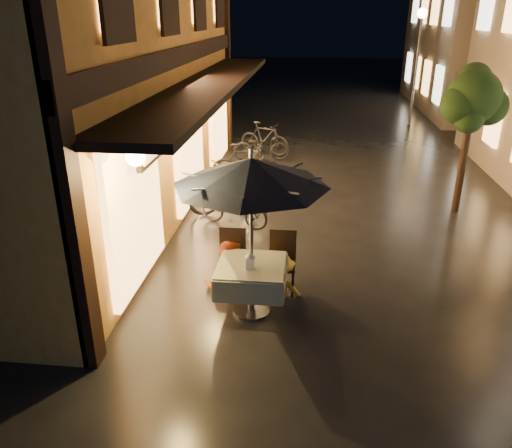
# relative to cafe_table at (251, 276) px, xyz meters

# --- Properties ---
(ground) EXTENTS (90.00, 90.00, 0.00)m
(ground) POSITION_rel_cafe_table_xyz_m (1.63, 0.00, -0.59)
(ground) COLOR black
(ground) RESTS_ON ground
(west_building) EXTENTS (5.90, 11.40, 7.40)m
(west_building) POSITION_rel_cafe_table_xyz_m (-4.10, 4.00, 3.12)
(west_building) COLOR gold
(west_building) RESTS_ON ground
(east_building_far) EXTENTS (7.30, 10.30, 7.30)m
(east_building_far) POSITION_rel_cafe_table_xyz_m (9.12, 18.00, 3.07)
(east_building_far) COLOR #A89788
(east_building_far) RESTS_ON ground
(street_tree) EXTENTS (1.43, 1.20, 3.15)m
(street_tree) POSITION_rel_cafe_table_xyz_m (4.04, 4.51, 1.83)
(street_tree) COLOR black
(street_tree) RESTS_ON ground
(streetlamp_far) EXTENTS (0.36, 0.36, 4.23)m
(streetlamp_far) POSITION_rel_cafe_table_xyz_m (4.63, 14.00, 2.33)
(streetlamp_far) COLOR #59595E
(streetlamp_far) RESTS_ON ground
(cafe_table) EXTENTS (0.99, 0.99, 0.78)m
(cafe_table) POSITION_rel_cafe_table_xyz_m (0.00, 0.00, 0.00)
(cafe_table) COLOR #59595E
(cafe_table) RESTS_ON ground
(patio_umbrella) EXTENTS (2.13, 2.13, 2.46)m
(patio_umbrella) POSITION_rel_cafe_table_xyz_m (0.00, -0.00, 1.56)
(patio_umbrella) COLOR #59595E
(patio_umbrella) RESTS_ON ground
(cafe_chair_left) EXTENTS (0.42, 0.42, 0.97)m
(cafe_chair_left) POSITION_rel_cafe_table_xyz_m (-0.40, 0.74, -0.05)
(cafe_chair_left) COLOR black
(cafe_chair_left) RESTS_ON ground
(cafe_chair_right) EXTENTS (0.42, 0.42, 0.97)m
(cafe_chair_right) POSITION_rel_cafe_table_xyz_m (0.40, 0.74, -0.05)
(cafe_chair_right) COLOR black
(cafe_chair_right) RESTS_ON ground
(table_lantern) EXTENTS (0.16, 0.16, 0.25)m
(table_lantern) POSITION_rel_cafe_table_xyz_m (0.00, -0.12, 0.33)
(table_lantern) COLOR white
(table_lantern) RESTS_ON cafe_table
(person_orange) EXTENTS (0.84, 0.68, 1.65)m
(person_orange) POSITION_rel_cafe_table_xyz_m (-0.44, 0.59, 0.24)
(person_orange) COLOR #C94712
(person_orange) RESTS_ON ground
(person_yellow) EXTENTS (0.97, 0.67, 1.38)m
(person_yellow) POSITION_rel_cafe_table_xyz_m (0.36, 0.51, 0.11)
(person_yellow) COLOR yellow
(person_yellow) RESTS_ON ground
(bicycle_0) EXTENTS (1.62, 1.02, 0.80)m
(bicycle_0) POSITION_rel_cafe_table_xyz_m (-0.74, 3.17, -0.18)
(bicycle_0) COLOR black
(bicycle_0) RESTS_ON ground
(bicycle_1) EXTENTS (1.88, 1.12, 1.09)m
(bicycle_1) POSITION_rel_cafe_table_xyz_m (-0.94, 3.83, -0.04)
(bicycle_1) COLOR black
(bicycle_1) RESTS_ON ground
(bicycle_2) EXTENTS (1.73, 0.89, 0.87)m
(bicycle_2) POSITION_rel_cafe_table_xyz_m (-0.59, 4.95, -0.15)
(bicycle_2) COLOR black
(bicycle_2) RESTS_ON ground
(bicycle_3) EXTENTS (1.78, 0.78, 1.04)m
(bicycle_3) POSITION_rel_cafe_table_xyz_m (-0.87, 5.97, -0.07)
(bicycle_3) COLOR black
(bicycle_3) RESTS_ON ground
(bicycle_4) EXTENTS (1.68, 0.71, 0.86)m
(bicycle_4) POSITION_rel_cafe_table_xyz_m (-0.68, 8.15, -0.16)
(bicycle_4) COLOR black
(bicycle_4) RESTS_ON ground
(bicycle_5) EXTENTS (1.72, 1.09, 1.00)m
(bicycle_5) POSITION_rel_cafe_table_xyz_m (-0.65, 8.83, -0.09)
(bicycle_5) COLOR black
(bicycle_5) RESTS_ON ground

